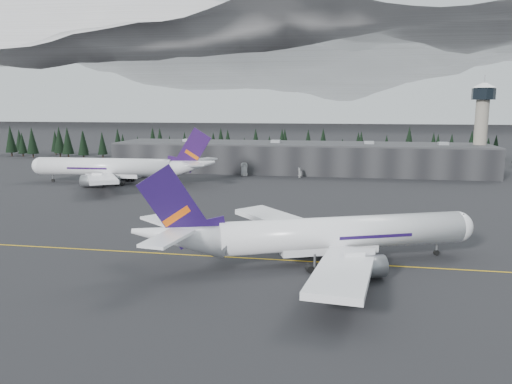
% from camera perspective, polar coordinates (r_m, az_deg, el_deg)
% --- Properties ---
extents(ground, '(1400.00, 1400.00, 0.00)m').
position_cam_1_polar(ground, '(98.53, -2.06, -7.15)').
color(ground, black).
rests_on(ground, ground).
extents(taxiline, '(400.00, 0.40, 0.02)m').
position_cam_1_polar(taxiline, '(96.66, -2.32, -7.49)').
color(taxiline, gold).
rests_on(taxiline, ground).
extents(terminal, '(160.00, 30.00, 12.60)m').
position_cam_1_polar(terminal, '(219.13, 4.85, 3.97)').
color(terminal, black).
rests_on(terminal, ground).
extents(control_tower, '(10.00, 10.00, 37.70)m').
position_cam_1_polar(control_tower, '(226.86, 24.39, 7.67)').
color(control_tower, gray).
rests_on(control_tower, ground).
extents(treeline, '(360.00, 20.00, 15.00)m').
position_cam_1_polar(treeline, '(255.72, 5.63, 5.08)').
color(treeline, black).
rests_on(treeline, ground).
extents(mountain_ridge, '(4400.00, 900.00, 420.00)m').
position_cam_1_polar(mountain_ridge, '(1092.60, 9.18, 8.30)').
color(mountain_ridge, white).
rests_on(mountain_ridge, ground).
extents(jet_main, '(62.67, 55.86, 19.14)m').
position_cam_1_polar(jet_main, '(92.25, 6.69, -4.92)').
color(jet_main, white).
rests_on(jet_main, ground).
extents(jet_parked, '(71.45, 65.88, 21.00)m').
position_cam_1_polar(jet_parked, '(191.89, -15.19, 2.70)').
color(jet_parked, silver).
rests_on(jet_parked, ground).
extents(gse_vehicle_a, '(3.67, 6.11, 1.59)m').
position_cam_1_polar(gse_vehicle_a, '(204.31, -1.35, 2.02)').
color(gse_vehicle_a, silver).
rests_on(gse_vehicle_a, ground).
extents(gse_vehicle_b, '(4.27, 1.80, 1.44)m').
position_cam_1_polar(gse_vehicle_b, '(201.11, 5.06, 1.83)').
color(gse_vehicle_b, silver).
rests_on(gse_vehicle_b, ground).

